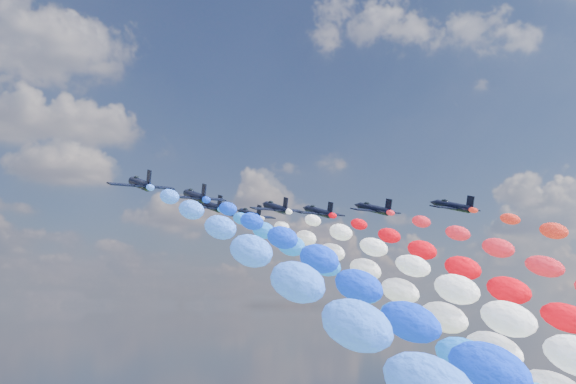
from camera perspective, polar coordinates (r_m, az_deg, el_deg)
jet_0 at (r=111.47m, az=-11.53°, el=0.64°), size 9.84×13.45×5.98m
jet_1 at (r=122.26m, az=-7.33°, el=-0.30°), size 10.19×13.69×5.98m
trail_1 at (r=64.78m, az=12.54°, el=-13.96°), size 5.69×122.77×51.19m
jet_2 at (r=133.94m, az=-6.13°, el=-1.08°), size 9.88×13.47×5.98m
trail_2 at (r=76.78m, az=11.52°, el=-13.17°), size 5.69×122.77×51.19m
jet_3 at (r=135.90m, az=-0.99°, el=-1.24°), size 10.48×13.90×5.98m
trail_3 at (r=82.55m, az=19.50°, el=-12.54°), size 5.69×122.77×51.19m
jet_4 at (r=146.03m, az=-3.02°, el=-1.77°), size 10.07×13.61×5.98m
trail_4 at (r=90.65m, az=14.08°, el=-12.41°), size 5.69×122.77×51.19m
jet_5 at (r=141.78m, az=2.41°, el=-1.56°), size 9.91×13.50×5.98m
jet_6 at (r=138.53m, az=6.76°, el=-1.33°), size 10.14×13.66×5.98m
jet_7 at (r=137.34m, az=12.83°, el=-1.10°), size 9.99×13.55×5.98m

